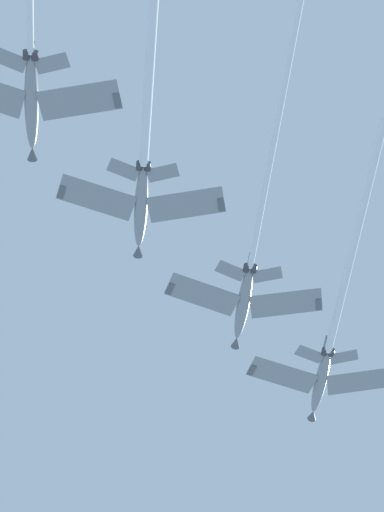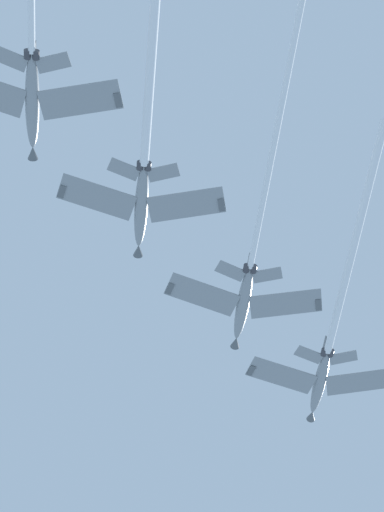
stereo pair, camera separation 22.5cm
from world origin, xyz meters
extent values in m
ellipsoid|color=gray|center=(-7.65, 10.70, 123.30)|extent=(7.83, 10.81, 4.82)
cone|color=#595E60|center=(-11.16, 16.06, 125.27)|extent=(2.03, 2.23, 1.62)
ellipsoid|color=black|center=(-8.65, 12.23, 124.49)|extent=(2.45, 3.01, 1.68)
cube|color=gray|center=(-11.69, 7.19, 122.97)|extent=(8.69, 8.98, 1.25)
cube|color=#595E60|center=(-14.94, 4.67, 123.00)|extent=(1.76, 1.71, 0.64)
cube|color=gray|center=(-2.81, 12.99, 122.97)|extent=(9.65, 6.26, 1.25)
cube|color=gray|center=(-6.94, 5.45, 121.84)|extent=(3.63, 3.91, 0.68)
cube|color=gray|center=(-3.13, 7.95, 121.84)|extent=(3.94, 2.65, 0.68)
cube|color=#595E60|center=(-4.92, 6.52, 123.23)|extent=(1.86, 2.71, 3.38)
cylinder|color=#38383D|center=(-5.01, 5.84, 121.51)|extent=(1.32, 1.43, 1.06)
cylinder|color=#38383D|center=(-4.26, 6.33, 121.51)|extent=(1.32, 1.43, 1.06)
cylinder|color=white|center=(4.78, -8.31, 116.23)|extent=(19.61, 29.27, 11.39)
ellipsoid|color=gray|center=(-10.89, -6.15, 119.74)|extent=(8.09, 10.73, 4.50)
cone|color=#595E60|center=(-14.56, -0.83, 121.52)|extent=(2.04, 2.21, 1.58)
ellipsoid|color=black|center=(-11.95, -4.61, 120.88)|extent=(2.49, 2.99, 1.61)
cube|color=gray|center=(-14.83, -9.77, 119.43)|extent=(8.60, 9.08, 1.15)
cube|color=#595E60|center=(-18.02, -12.36, 119.47)|extent=(1.79, 1.69, 0.59)
cube|color=gray|center=(-6.10, -3.75, 119.43)|extent=(9.66, 6.46, 1.15)
cube|color=#595E60|center=(-2.55, -1.69, 119.47)|extent=(1.28, 1.90, 0.59)
cube|color=gray|center=(-10.03, -11.41, 118.42)|extent=(3.60, 3.94, 0.63)
cube|color=gray|center=(-6.28, -8.82, 118.42)|extent=(3.96, 2.73, 0.63)
cube|color=#595E60|center=(-8.05, -10.26, 119.82)|extent=(1.88, 2.62, 3.34)
cylinder|color=#38383D|center=(-8.10, -10.98, 118.11)|extent=(1.33, 1.42, 1.04)
cylinder|color=#38383D|center=(-7.36, -10.47, 118.11)|extent=(1.33, 1.42, 1.04)
cylinder|color=white|center=(2.12, -25.01, 113.33)|extent=(20.21, 28.84, 10.17)
ellipsoid|color=gray|center=(-15.30, -24.46, 116.81)|extent=(7.80, 10.88, 4.58)
cone|color=#595E60|center=(-18.80, -19.04, 118.64)|extent=(2.02, 2.22, 1.59)
ellipsoid|color=black|center=(-16.31, -22.90, 117.96)|extent=(2.43, 3.01, 1.63)
cube|color=gray|center=(-19.35, -27.96, 116.50)|extent=(8.72, 8.97, 1.18)
cube|color=#595E60|center=(-22.62, -30.45, 116.53)|extent=(1.77, 1.72, 0.61)
cube|color=gray|center=(-10.45, -22.21, 116.50)|extent=(9.65, 6.23, 1.18)
cube|color=#595E60|center=(-6.83, -20.26, 116.53)|extent=(1.23, 1.90, 0.61)
cube|color=gray|center=(-14.61, -29.74, 115.45)|extent=(3.65, 3.91, 0.65)
cube|color=gray|center=(-10.78, -27.27, 115.45)|extent=(3.93, 2.64, 0.65)
cube|color=#595E60|center=(-12.59, -28.66, 116.85)|extent=(1.82, 2.68, 3.35)
cylinder|color=#38383D|center=(-12.67, -29.37, 115.13)|extent=(1.31, 1.43, 1.04)
cylinder|color=#38383D|center=(-11.91, -28.88, 115.13)|extent=(1.31, 1.43, 1.04)
cylinder|color=white|center=(-3.87, -42.18, 110.72)|extent=(17.69, 26.61, 9.74)
ellipsoid|color=gray|center=(-19.32, -41.75, 113.63)|extent=(7.82, 10.89, 4.50)
cone|color=#595E60|center=(-22.83, -36.33, 115.41)|extent=(2.02, 2.21, 1.58)
ellipsoid|color=black|center=(-20.34, -40.19, 114.76)|extent=(2.44, 3.01, 1.61)
cube|color=gray|center=(-14.47, -39.50, 113.32)|extent=(9.66, 6.25, 1.15)
cube|color=#595E60|center=(-10.85, -37.54, 113.35)|extent=(1.23, 1.90, 0.59)
cube|color=gray|center=(-18.62, -47.04, 112.30)|extent=(3.65, 3.91, 0.63)
cube|color=gray|center=(-14.79, -44.56, 112.30)|extent=(3.94, 2.64, 0.63)
cube|color=#595E60|center=(-16.61, -45.95, 113.70)|extent=(1.81, 2.67, 3.34)
cylinder|color=#38383D|center=(-16.68, -46.67, 111.99)|extent=(1.31, 1.42, 1.04)
cylinder|color=#38383D|center=(-15.92, -46.18, 111.99)|extent=(1.31, 1.42, 1.04)
camera|label=1|loc=(9.87, -58.95, 1.77)|focal=72.87mm
camera|label=2|loc=(9.67, -59.06, 1.77)|focal=72.87mm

